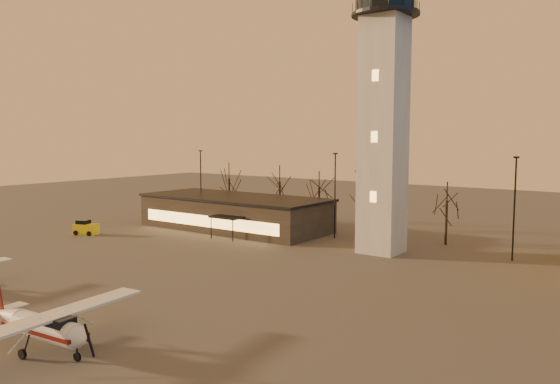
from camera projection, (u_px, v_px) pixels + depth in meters
name	position (u px, v px, depth m)	size (l,w,h in m)	color
ground	(160.00, 336.00, 32.83)	(220.00, 220.00, 0.00)	#413D3C
control_tower	(384.00, 94.00, 55.23)	(6.80, 6.80, 32.60)	#9D9A95
terminal	(234.00, 213.00, 71.22)	(25.40, 12.20, 4.30)	black
light_poles	(391.00, 200.00, 56.83)	(58.50, 12.25, 10.14)	black
tree_row	(318.00, 183.00, 71.69)	(37.20, 9.20, 8.80)	black
cessna_front	(49.00, 333.00, 30.29)	(9.41, 11.87, 3.26)	silver
service_cart	(86.00, 229.00, 67.27)	(3.17, 2.54, 1.79)	yellow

